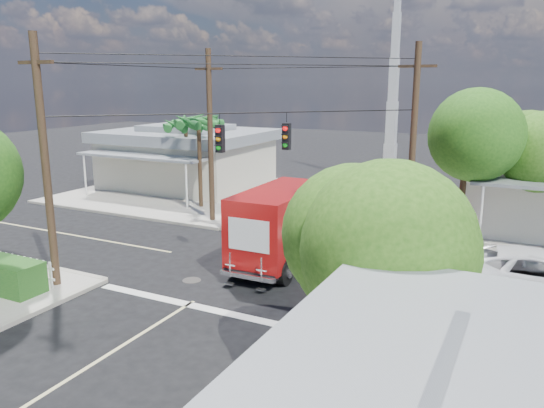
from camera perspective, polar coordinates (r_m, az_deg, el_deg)
The scene contains 14 objects.
ground at distance 21.85m, azimuth -2.38°, elevation -6.69°, with size 120.00×120.00×0.00m, color black.
sidewalk_nw at distance 36.36m, azimuth -9.04°, elevation 1.29°, with size 14.12×14.12×0.14m.
road_markings at distance 20.65m, azimuth -4.39°, elevation -7.90°, with size 32.00×32.00×0.01m.
building_nw at distance 37.91m, azimuth -9.14°, elevation 5.07°, with size 10.80×10.20×4.30m.
radio_tower at distance 39.16m, azimuth 12.83°, elevation 10.19°, with size 0.80×0.80×17.00m.
tree_ne_front at distance 24.99m, azimuth 20.20°, elevation 6.26°, with size 4.21×4.14×6.66m.
tree_ne_back at distance 27.08m, azimuth 26.15°, elevation 4.96°, with size 3.77×3.66×5.82m.
tree_se at distance 11.61m, azimuth 10.41°, elevation -3.86°, with size 3.67×3.54×5.62m.
palm_nw_front at distance 31.00m, azimuth -7.91°, elevation 8.61°, with size 3.01×3.08×5.59m.
palm_nw_back at distance 33.40m, azimuth -9.27°, elevation 8.23°, with size 3.01×3.08×5.19m.
utility_poles at distance 22.91m, azimuth -4.01°, elevation 6.24°, with size 12.00×10.68×9.00m.
vending_boxes at distance 25.30m, azimuth 17.73°, elevation -2.91°, with size 1.90×0.50×1.10m.
delivery_truck at distance 21.97m, azimuth 1.64°, elevation -2.13°, with size 2.48×7.45×3.20m.
parked_car at distance 20.55m, azimuth 26.82°, elevation -6.91°, with size 2.85×6.17×1.72m, color silver.
Camera 1 is at (10.06, -17.94, 7.37)m, focal length 35.00 mm.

